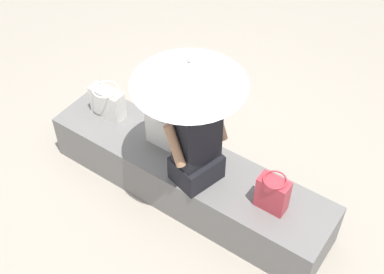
{
  "coord_description": "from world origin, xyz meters",
  "views": [
    {
      "loc": [
        -1.63,
        2.28,
        3.53
      ],
      "look_at": [
        -0.08,
        0.05,
        0.77
      ],
      "focal_mm": 49.42,
      "sensor_mm": 36.0,
      "label": 1
    }
  ],
  "objects_px": {
    "tote_bag_canvas": "(273,193)",
    "person_seated": "(197,142)",
    "handbag_black": "(163,129)",
    "shoulder_bag_spare": "(107,102)",
    "parasol": "(189,73)"
  },
  "relations": [
    {
      "from": "person_seated",
      "to": "tote_bag_canvas",
      "type": "distance_m",
      "value": 0.65
    },
    {
      "from": "parasol",
      "to": "tote_bag_canvas",
      "type": "relative_size",
      "value": 3.55
    },
    {
      "from": "person_seated",
      "to": "parasol",
      "type": "distance_m",
      "value": 0.59
    },
    {
      "from": "person_seated",
      "to": "parasol",
      "type": "bearing_deg",
      "value": -10.75
    },
    {
      "from": "shoulder_bag_spare",
      "to": "person_seated",
      "type": "bearing_deg",
      "value": 171.29
    },
    {
      "from": "person_seated",
      "to": "shoulder_bag_spare",
      "type": "xyz_separation_m",
      "value": [
        1.02,
        -0.16,
        -0.25
      ]
    },
    {
      "from": "tote_bag_canvas",
      "to": "handbag_black",
      "type": "bearing_deg",
      "value": -4.13
    },
    {
      "from": "person_seated",
      "to": "handbag_black",
      "type": "bearing_deg",
      "value": -19.39
    },
    {
      "from": "person_seated",
      "to": "tote_bag_canvas",
      "type": "relative_size",
      "value": 2.93
    },
    {
      "from": "tote_bag_canvas",
      "to": "person_seated",
      "type": "bearing_deg",
      "value": 7.29
    },
    {
      "from": "person_seated",
      "to": "tote_bag_canvas",
      "type": "xyz_separation_m",
      "value": [
        -0.6,
        -0.08,
        -0.24
      ]
    },
    {
      "from": "tote_bag_canvas",
      "to": "shoulder_bag_spare",
      "type": "xyz_separation_m",
      "value": [
        1.63,
        -0.08,
        -0.01
      ]
    },
    {
      "from": "handbag_black",
      "to": "tote_bag_canvas",
      "type": "height_order",
      "value": "handbag_black"
    },
    {
      "from": "tote_bag_canvas",
      "to": "shoulder_bag_spare",
      "type": "height_order",
      "value": "tote_bag_canvas"
    },
    {
      "from": "handbag_black",
      "to": "shoulder_bag_spare",
      "type": "distance_m",
      "value": 0.59
    }
  ]
}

